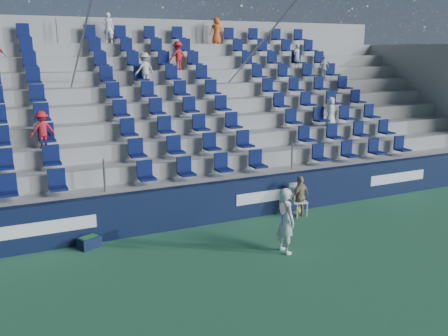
# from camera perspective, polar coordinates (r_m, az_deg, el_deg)

# --- Properties ---
(ground) EXTENTS (70.00, 70.00, 0.00)m
(ground) POSITION_cam_1_polar(r_m,az_deg,el_deg) (12.17, 4.93, -10.68)
(ground) COLOR #2E6D46
(ground) RESTS_ON ground
(sponsor_wall) EXTENTS (24.00, 0.32, 1.20)m
(sponsor_wall) POSITION_cam_1_polar(r_m,az_deg,el_deg) (14.58, -1.30, -4.00)
(sponsor_wall) COLOR #0E1835
(sponsor_wall) RESTS_ON ground
(grandstand) EXTENTS (24.00, 8.17, 6.63)m
(grandstand) POSITION_cam_1_polar(r_m,az_deg,el_deg) (18.89, -7.73, 4.65)
(grandstand) COLOR #979792
(grandstand) RESTS_ON ground
(tennis_player) EXTENTS (0.69, 0.65, 1.67)m
(tennis_player) POSITION_cam_1_polar(r_m,az_deg,el_deg) (12.49, 7.04, -5.96)
(tennis_player) COLOR white
(tennis_player) RESTS_ON ground
(line_judge_chair) EXTENTS (0.54, 0.55, 1.00)m
(line_judge_chair) POSITION_cam_1_polar(r_m,az_deg,el_deg) (15.40, 8.37, -3.30)
(line_judge_chair) COLOR white
(line_judge_chair) RESTS_ON ground
(line_judge) EXTENTS (0.81, 0.54, 1.28)m
(line_judge) POSITION_cam_1_polar(r_m,az_deg,el_deg) (15.26, 8.70, -3.21)
(line_judge) COLOR tan
(line_judge) RESTS_ON ground
(ball_bin) EXTENTS (0.63, 0.53, 0.30)m
(ball_bin) POSITION_cam_1_polar(r_m,az_deg,el_deg) (13.35, -15.15, -8.13)
(ball_bin) COLOR black
(ball_bin) RESTS_ON ground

